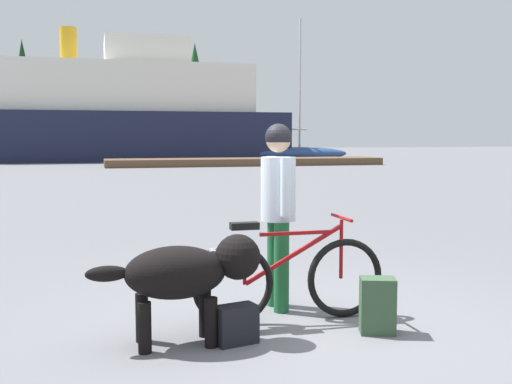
{
  "coord_description": "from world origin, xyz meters",
  "views": [
    {
      "loc": [
        -1.63,
        -4.75,
        1.6
      ],
      "look_at": [
        -0.02,
        1.29,
        1.03
      ],
      "focal_mm": 42.57,
      "sensor_mm": 36.0,
      "label": 1
    }
  ],
  "objects_px": {
    "bicycle": "(289,278)",
    "sailboat_moored": "(300,153)",
    "person_cyclist": "(278,198)",
    "ferry_boat": "(114,115)",
    "dog": "(188,272)",
    "handbag_pannier": "(236,324)",
    "backpack": "(378,305)"
  },
  "relations": [
    {
      "from": "bicycle",
      "to": "sailboat_moored",
      "type": "distance_m",
      "value": 36.23
    },
    {
      "from": "person_cyclist",
      "to": "ferry_boat",
      "type": "height_order",
      "value": "ferry_boat"
    },
    {
      "from": "dog",
      "to": "handbag_pannier",
      "type": "bearing_deg",
      "value": -15.67
    },
    {
      "from": "handbag_pannier",
      "to": "sailboat_moored",
      "type": "relative_size",
      "value": 0.03
    },
    {
      "from": "dog",
      "to": "backpack",
      "type": "bearing_deg",
      "value": -5.58
    },
    {
      "from": "ferry_boat",
      "to": "sailboat_moored",
      "type": "distance_m",
      "value": 12.91
    },
    {
      "from": "handbag_pannier",
      "to": "person_cyclist",
      "type": "bearing_deg",
      "value": 54.65
    },
    {
      "from": "handbag_pannier",
      "to": "sailboat_moored",
      "type": "bearing_deg",
      "value": 70.23
    },
    {
      "from": "sailboat_moored",
      "to": "bicycle",
      "type": "bearing_deg",
      "value": -109.15
    },
    {
      "from": "backpack",
      "to": "handbag_pannier",
      "type": "distance_m",
      "value": 1.17
    },
    {
      "from": "person_cyclist",
      "to": "sailboat_moored",
      "type": "bearing_deg",
      "value": 70.67
    },
    {
      "from": "ferry_boat",
      "to": "sailboat_moored",
      "type": "xyz_separation_m",
      "value": [
        12.12,
        -3.62,
        -2.59
      ]
    },
    {
      "from": "dog",
      "to": "handbag_pannier",
      "type": "relative_size",
      "value": 4.18
    },
    {
      "from": "person_cyclist",
      "to": "ferry_boat",
      "type": "relative_size",
      "value": 0.07
    },
    {
      "from": "sailboat_moored",
      "to": "backpack",
      "type": "bearing_deg",
      "value": -108.01
    },
    {
      "from": "bicycle",
      "to": "sailboat_moored",
      "type": "relative_size",
      "value": 0.18
    },
    {
      "from": "ferry_boat",
      "to": "dog",
      "type": "bearing_deg",
      "value": -91.04
    },
    {
      "from": "person_cyclist",
      "to": "dog",
      "type": "relative_size",
      "value": 1.28
    },
    {
      "from": "bicycle",
      "to": "ferry_boat",
      "type": "relative_size",
      "value": 0.07
    },
    {
      "from": "person_cyclist",
      "to": "backpack",
      "type": "xyz_separation_m",
      "value": [
        0.58,
        -0.89,
        -0.81
      ]
    },
    {
      "from": "person_cyclist",
      "to": "handbag_pannier",
      "type": "distance_m",
      "value": 1.35
    },
    {
      "from": "bicycle",
      "to": "dog",
      "type": "bearing_deg",
      "value": -160.28
    },
    {
      "from": "bicycle",
      "to": "handbag_pannier",
      "type": "relative_size",
      "value": 5.37
    },
    {
      "from": "backpack",
      "to": "ferry_boat",
      "type": "relative_size",
      "value": 0.02
    },
    {
      "from": "bicycle",
      "to": "handbag_pannier",
      "type": "height_order",
      "value": "bicycle"
    },
    {
      "from": "bicycle",
      "to": "handbag_pannier",
      "type": "distance_m",
      "value": 0.75
    },
    {
      "from": "handbag_pannier",
      "to": "sailboat_moored",
      "type": "distance_m",
      "value": 36.82
    },
    {
      "from": "backpack",
      "to": "dog",
      "type": "bearing_deg",
      "value": 174.42
    },
    {
      "from": "bicycle",
      "to": "backpack",
      "type": "bearing_deg",
      "value": -38.62
    },
    {
      "from": "person_cyclist",
      "to": "ferry_boat",
      "type": "xyz_separation_m",
      "value": [
        -0.26,
        37.43,
        2.07
      ]
    },
    {
      "from": "person_cyclist",
      "to": "backpack",
      "type": "height_order",
      "value": "person_cyclist"
    },
    {
      "from": "backpack",
      "to": "ferry_boat",
      "type": "height_order",
      "value": "ferry_boat"
    }
  ]
}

